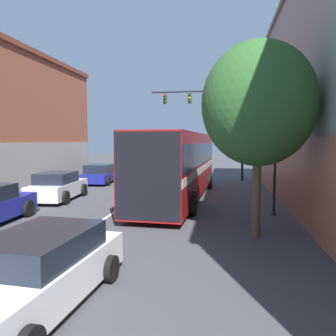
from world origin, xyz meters
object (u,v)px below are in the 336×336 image
object	(u,v)px
parked_car_left_near	(128,168)
street_lamp	(275,160)
parked_car_left_distant	(100,174)
bus	(180,162)
traffic_signal_gantry	(213,112)
street_tree_near	(258,104)
hatchback_foreground	(35,273)
parked_car_left_far	(58,187)

from	to	relation	value
parked_car_left_near	street_lamp	xyz separation A→B (m)	(10.51, -14.10, 1.60)
parked_car_left_near	parked_car_left_distant	bearing A→B (deg)	171.52
bus	street_lamp	world-z (taller)	street_lamp
traffic_signal_gantry	street_tree_near	world-z (taller)	traffic_signal_gantry
parked_car_left_near	street_tree_near	distance (m)	20.10
hatchback_foreground	parked_car_left_far	distance (m)	11.54
parked_car_left_distant	bus	bearing A→B (deg)	-131.87
parked_car_left_far	parked_car_left_distant	bearing A→B (deg)	-1.70
street_lamp	street_tree_near	bearing A→B (deg)	-107.54
bus	hatchback_foreground	size ratio (longest dim) A/B	2.80
bus	traffic_signal_gantry	distance (m)	9.28
parked_car_left_far	street_lamp	world-z (taller)	street_lamp
traffic_signal_gantry	street_lamp	bearing A→B (deg)	-76.21
parked_car_left_near	street_lamp	distance (m)	17.66
bus	parked_car_left_distant	size ratio (longest dim) A/B	3.19
parked_car_left_near	parked_car_left_far	distance (m)	12.33
bus	parked_car_left_far	size ratio (longest dim) A/B	3.05
parked_car_left_near	street_lamp	size ratio (longest dim) A/B	1.05
bus	parked_car_left_near	bearing A→B (deg)	32.21
street_lamp	traffic_signal_gantry	bearing A→B (deg)	103.79
bus	hatchback_foreground	xyz separation A→B (m)	(-1.07, -11.94, -1.29)
parked_car_left_distant	street_tree_near	size ratio (longest dim) A/B	0.66
traffic_signal_gantry	hatchback_foreground	bearing A→B (deg)	-97.09
street_lamp	parked_car_left_far	bearing A→B (deg)	170.53
hatchback_foreground	street_tree_near	distance (m)	7.78
traffic_signal_gantry	street_lamp	world-z (taller)	traffic_signal_gantry
parked_car_left_distant	street_lamp	distance (m)	13.91
hatchback_foreground	street_lamp	size ratio (longest dim) A/B	1.12
hatchback_foreground	street_tree_near	size ratio (longest dim) A/B	0.75
hatchback_foreground	parked_car_left_near	bearing A→B (deg)	15.99
parked_car_left_far	street_tree_near	xyz separation A→B (m)	(9.54, -5.03, 3.51)
parked_car_left_near	bus	bearing A→B (deg)	-154.81
hatchback_foreground	bus	bearing A→B (deg)	-1.72
hatchback_foreground	traffic_signal_gantry	distance (m)	21.13
parked_car_left_near	parked_car_left_far	xyz separation A→B (m)	(-0.05, -12.33, 0.02)
street_tree_near	street_lamp	bearing A→B (deg)	72.46
parked_car_left_distant	traffic_signal_gantry	bearing A→B (deg)	-70.69
street_lamp	parked_car_left_distant	bearing A→B (deg)	142.12
bus	street_lamp	xyz separation A→B (m)	(4.39, -3.35, 0.34)
parked_car_left_distant	parked_car_left_near	bearing A→B (deg)	-7.65
parked_car_left_near	parked_car_left_far	size ratio (longest dim) A/B	1.03
street_lamp	parked_car_left_near	bearing A→B (deg)	126.71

